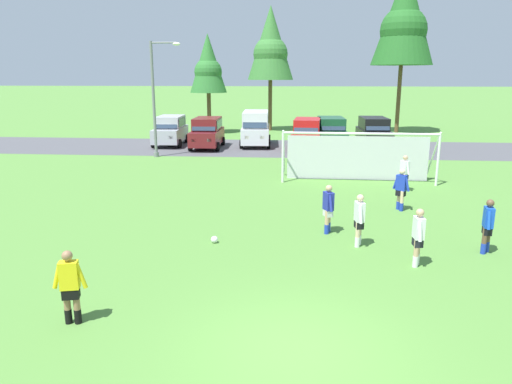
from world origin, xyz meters
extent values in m
plane|color=#518438|center=(0.00, 15.00, 0.00)|extent=(400.00, 400.00, 0.00)
cube|color=#4C4C51|center=(0.00, 25.99, 0.00)|extent=(52.00, 8.40, 0.01)
sphere|color=white|center=(-2.62, 5.82, 0.11)|extent=(0.22, 0.22, 0.22)
sphere|color=black|center=(-2.62, 5.82, 0.12)|extent=(0.08, 0.08, 0.08)
sphere|color=red|center=(-2.56, 5.82, 0.11)|extent=(0.07, 0.07, 0.07)
cylinder|color=white|center=(6.55, 14.59, 1.22)|extent=(0.12, 0.12, 2.44)
cylinder|color=white|center=(-0.77, 14.70, 1.22)|extent=(0.12, 0.12, 2.44)
cylinder|color=white|center=(2.89, 14.65, 2.44)|extent=(7.32, 0.22, 0.12)
cylinder|color=white|center=(6.57, 15.49, 1.34)|extent=(0.11, 1.94, 2.46)
cylinder|color=white|center=(-0.75, 15.60, 1.34)|extent=(0.11, 1.94, 2.46)
cube|color=silver|center=(2.91, 15.65, 1.10)|extent=(6.95, 0.14, 2.20)
cylinder|color=#936B4C|center=(-4.86, 0.62, 0.40)|extent=(0.14, 0.14, 0.80)
cylinder|color=#936B4C|center=(-4.65, 0.63, 0.40)|extent=(0.14, 0.14, 0.80)
cylinder|color=black|center=(-4.86, 0.62, 0.16)|extent=(0.15, 0.15, 0.32)
cylinder|color=black|center=(-4.65, 0.63, 0.16)|extent=(0.15, 0.15, 0.32)
cube|color=black|center=(-4.75, 0.63, 0.72)|extent=(0.38, 0.29, 0.28)
cube|color=yellow|center=(-4.75, 0.63, 1.10)|extent=(0.43, 0.32, 0.60)
sphere|color=#936B4C|center=(-4.75, 0.63, 1.53)|extent=(0.22, 0.22, 0.22)
cylinder|color=yellow|center=(-5.01, 0.61, 1.08)|extent=(0.24, 0.14, 0.55)
cylinder|color=yellow|center=(-4.50, 0.65, 1.08)|extent=(0.24, 0.14, 0.55)
cylinder|color=tan|center=(0.95, 7.01, 0.40)|extent=(0.14, 0.14, 0.80)
cylinder|color=tan|center=(1.02, 7.26, 0.40)|extent=(0.14, 0.14, 0.80)
cylinder|color=#1E38B7|center=(0.95, 7.01, 0.16)|extent=(0.15, 0.15, 0.32)
cylinder|color=#1E38B7|center=(1.02, 7.26, 0.16)|extent=(0.15, 0.15, 0.32)
cube|color=silver|center=(0.99, 7.14, 0.72)|extent=(0.34, 0.40, 0.28)
cube|color=#232D99|center=(0.99, 7.14, 1.10)|extent=(0.37, 0.44, 0.60)
sphere|color=tan|center=(0.99, 7.14, 1.53)|extent=(0.22, 0.22, 0.22)
cylinder|color=#232D99|center=(1.05, 6.89, 1.08)|extent=(0.17, 0.25, 0.55)
cylinder|color=#232D99|center=(0.92, 7.38, 1.08)|extent=(0.17, 0.25, 0.55)
cylinder|color=beige|center=(1.82, 5.83, 0.40)|extent=(0.14, 0.14, 0.80)
cylinder|color=beige|center=(1.89, 6.05, 0.40)|extent=(0.14, 0.14, 0.80)
cylinder|color=white|center=(1.82, 5.83, 0.16)|extent=(0.15, 0.15, 0.32)
cylinder|color=white|center=(1.89, 6.05, 0.16)|extent=(0.15, 0.15, 0.32)
cube|color=black|center=(1.86, 5.94, 0.72)|extent=(0.28, 0.37, 0.28)
cube|color=white|center=(1.86, 5.94, 1.10)|extent=(0.30, 0.42, 0.60)
sphere|color=beige|center=(1.86, 5.94, 1.53)|extent=(0.22, 0.22, 0.22)
cylinder|color=white|center=(1.86, 5.69, 1.08)|extent=(0.13, 0.24, 0.55)
cylinder|color=white|center=(1.85, 6.19, 1.08)|extent=(0.13, 0.24, 0.55)
cylinder|color=beige|center=(4.00, 10.02, 0.40)|extent=(0.14, 0.14, 0.80)
cylinder|color=beige|center=(3.93, 10.26, 0.40)|extent=(0.14, 0.14, 0.80)
cylinder|color=#1E38B7|center=(4.00, 10.02, 0.16)|extent=(0.15, 0.15, 0.32)
cylinder|color=#1E38B7|center=(3.93, 10.26, 0.16)|extent=(0.15, 0.15, 0.32)
cube|color=black|center=(3.96, 10.14, 0.72)|extent=(0.40, 0.38, 0.28)
cube|color=#1E38B7|center=(3.96, 10.14, 1.10)|extent=(0.45, 0.42, 0.60)
sphere|color=beige|center=(3.96, 10.14, 1.53)|extent=(0.22, 0.22, 0.22)
cylinder|color=#1E38B7|center=(4.14, 9.96, 1.08)|extent=(0.24, 0.21, 0.55)
cylinder|color=#1E38B7|center=(3.79, 10.32, 1.08)|extent=(0.24, 0.21, 0.55)
cylinder|color=tan|center=(4.74, 13.27, 0.40)|extent=(0.14, 0.14, 0.80)
cylinder|color=tan|center=(4.81, 13.54, 0.40)|extent=(0.14, 0.14, 0.80)
cylinder|color=white|center=(4.74, 13.27, 0.16)|extent=(0.15, 0.15, 0.32)
cylinder|color=white|center=(4.81, 13.54, 0.16)|extent=(0.15, 0.15, 0.32)
cube|color=black|center=(4.78, 13.40, 0.72)|extent=(0.36, 0.40, 0.28)
cube|color=white|center=(4.78, 13.40, 1.10)|extent=(0.40, 0.45, 0.60)
sphere|color=tan|center=(4.78, 13.40, 1.53)|extent=(0.22, 0.22, 0.22)
cylinder|color=white|center=(4.87, 13.17, 1.08)|extent=(0.19, 0.24, 0.55)
cylinder|color=white|center=(4.69, 13.64, 1.08)|extent=(0.19, 0.24, 0.55)
cylinder|color=brown|center=(5.47, 5.59, 0.40)|extent=(0.14, 0.14, 0.80)
cylinder|color=brown|center=(5.62, 5.76, 0.40)|extent=(0.14, 0.14, 0.80)
cylinder|color=#1E38B7|center=(5.47, 5.59, 0.16)|extent=(0.15, 0.15, 0.32)
cylinder|color=#1E38B7|center=(5.62, 5.76, 0.16)|extent=(0.15, 0.15, 0.32)
cube|color=black|center=(5.55, 5.68, 0.72)|extent=(0.27, 0.37, 0.28)
cube|color=blue|center=(5.55, 5.68, 1.10)|extent=(0.29, 0.41, 0.60)
sphere|color=brown|center=(5.55, 5.68, 1.53)|extent=(0.22, 0.22, 0.22)
cylinder|color=blue|center=(5.47, 5.43, 1.08)|extent=(0.12, 0.24, 0.55)
cylinder|color=blue|center=(5.62, 5.92, 1.08)|extent=(0.12, 0.24, 0.55)
cylinder|color=tan|center=(3.23, 4.38, 0.40)|extent=(0.14, 0.14, 0.80)
cylinder|color=tan|center=(3.31, 4.59, 0.40)|extent=(0.14, 0.14, 0.80)
cylinder|color=white|center=(3.23, 4.38, 0.16)|extent=(0.15, 0.15, 0.32)
cylinder|color=white|center=(3.31, 4.59, 0.16)|extent=(0.15, 0.15, 0.32)
cube|color=black|center=(3.27, 4.48, 0.72)|extent=(0.24, 0.35, 0.28)
cube|color=white|center=(3.27, 4.48, 1.10)|extent=(0.26, 0.39, 0.60)
sphere|color=tan|center=(3.27, 4.48, 1.53)|extent=(0.22, 0.22, 0.22)
cylinder|color=white|center=(3.24, 4.23, 1.08)|extent=(0.10, 0.23, 0.55)
cylinder|color=white|center=(3.29, 4.74, 1.08)|extent=(0.10, 0.23, 0.55)
cube|color=#B2B2BC|center=(-9.58, 26.72, 0.82)|extent=(2.11, 4.68, 1.00)
cube|color=#B2B2BC|center=(-9.59, 26.92, 1.74)|extent=(1.89, 3.08, 0.84)
cube|color=#28384C|center=(-9.52, 25.50, 1.72)|extent=(1.63, 0.45, 0.71)
cube|color=#28384C|center=(-8.70, 26.96, 1.74)|extent=(0.16, 2.55, 0.59)
cube|color=white|center=(-8.95, 24.48, 0.87)|extent=(0.28, 0.09, 0.20)
cube|color=white|center=(-9.99, 24.43, 0.87)|extent=(0.28, 0.09, 0.20)
cube|color=#B21414|center=(-9.16, 29.00, 0.87)|extent=(0.28, 0.09, 0.20)
cube|color=#B21414|center=(-10.20, 28.95, 0.87)|extent=(0.28, 0.09, 0.20)
cylinder|color=black|center=(-8.56, 25.34, 0.32)|extent=(0.27, 0.65, 0.64)
cylinder|color=black|center=(-10.46, 25.25, 0.32)|extent=(0.27, 0.65, 0.64)
cylinder|color=black|center=(-8.69, 28.19, 0.32)|extent=(0.27, 0.65, 0.64)
cylinder|color=black|center=(-10.59, 28.10, 0.32)|extent=(0.27, 0.65, 0.64)
cube|color=maroon|center=(-6.55, 25.48, 0.82)|extent=(2.00, 4.64, 1.00)
cube|color=maroon|center=(-6.56, 25.68, 1.74)|extent=(1.81, 3.04, 0.84)
cube|color=#28384C|center=(-6.53, 24.26, 1.72)|extent=(1.62, 0.41, 0.71)
cube|color=#28384C|center=(-5.67, 25.70, 1.74)|extent=(0.09, 2.55, 0.59)
cube|color=white|center=(-5.98, 23.24, 0.87)|extent=(0.28, 0.09, 0.20)
cube|color=white|center=(-7.03, 23.21, 0.87)|extent=(0.28, 0.09, 0.20)
cube|color=#B21414|center=(-6.08, 27.75, 0.87)|extent=(0.28, 0.09, 0.20)
cube|color=#B21414|center=(-7.12, 27.73, 0.87)|extent=(0.28, 0.09, 0.20)
cylinder|color=black|center=(-5.57, 24.08, 0.32)|extent=(0.25, 0.64, 0.64)
cylinder|color=black|center=(-7.47, 24.04, 0.32)|extent=(0.25, 0.64, 0.64)
cylinder|color=black|center=(-5.63, 26.93, 0.32)|extent=(0.25, 0.64, 0.64)
cylinder|color=black|center=(-7.53, 26.89, 0.32)|extent=(0.25, 0.64, 0.64)
cube|color=silver|center=(-3.18, 27.01, 0.87)|extent=(2.23, 4.90, 1.10)
cube|color=silver|center=(-3.19, 27.21, 1.97)|extent=(2.03, 4.19, 1.10)
cube|color=#28384C|center=(-3.08, 25.24, 1.95)|extent=(1.69, 0.55, 0.91)
cube|color=#28384C|center=(-2.28, 27.26, 1.97)|extent=(0.24, 3.48, 0.77)
cube|color=white|center=(-2.51, 24.68, 0.92)|extent=(0.28, 0.10, 0.20)
cube|color=white|center=(-3.59, 24.62, 0.92)|extent=(0.28, 0.10, 0.20)
cube|color=#B21414|center=(-2.78, 29.39, 0.92)|extent=(0.28, 0.10, 0.20)
cube|color=#B21414|center=(-3.85, 29.33, 0.92)|extent=(0.28, 0.10, 0.20)
cylinder|color=black|center=(-2.12, 25.58, 0.32)|extent=(0.28, 0.65, 0.64)
cylinder|color=black|center=(-4.08, 25.47, 0.32)|extent=(0.28, 0.65, 0.64)
cylinder|color=black|center=(-2.29, 28.55, 0.32)|extent=(0.28, 0.65, 0.64)
cylinder|color=black|center=(-4.24, 28.44, 0.32)|extent=(0.28, 0.65, 0.64)
cube|color=red|center=(0.58, 25.35, 0.82)|extent=(2.22, 4.72, 1.00)
cube|color=red|center=(0.60, 25.55, 1.74)|extent=(1.96, 3.12, 0.84)
cube|color=#28384C|center=(0.50, 24.14, 1.72)|extent=(1.64, 0.49, 0.71)
cube|color=#28384C|center=(1.48, 25.49, 1.74)|extent=(0.22, 2.55, 0.59)
cube|color=white|center=(0.94, 23.06, 0.87)|extent=(0.28, 0.10, 0.20)
cube|color=white|center=(-0.10, 23.14, 0.87)|extent=(0.28, 0.10, 0.20)
cube|color=#B21414|center=(1.26, 27.57, 0.87)|extent=(0.28, 0.10, 0.20)
cube|color=#B21414|center=(0.22, 27.65, 0.87)|extent=(0.28, 0.10, 0.20)
cylinder|color=black|center=(1.43, 23.87, 0.32)|extent=(0.28, 0.66, 0.64)
cylinder|color=black|center=(-0.47, 24.00, 0.32)|extent=(0.28, 0.66, 0.64)
cylinder|color=black|center=(1.63, 26.71, 0.32)|extent=(0.28, 0.66, 0.64)
cylinder|color=black|center=(-0.26, 26.84, 0.32)|extent=(0.28, 0.66, 0.64)
cube|color=#194C2D|center=(2.34, 26.51, 0.82)|extent=(2.12, 4.69, 1.00)
cube|color=#194C2D|center=(2.33, 26.71, 1.74)|extent=(1.89, 3.08, 0.84)
cube|color=#28384C|center=(2.40, 25.30, 1.72)|extent=(1.63, 0.46, 0.71)
cube|color=#28384C|center=(3.21, 26.76, 1.74)|extent=(0.16, 2.55, 0.59)
cube|color=white|center=(2.97, 24.28, 0.87)|extent=(0.28, 0.09, 0.20)
cube|color=white|center=(1.93, 24.23, 0.87)|extent=(0.28, 0.09, 0.20)
cube|color=#B21414|center=(2.75, 28.80, 0.87)|extent=(0.28, 0.09, 0.20)
cube|color=#B21414|center=(1.71, 28.75, 0.87)|extent=(0.28, 0.09, 0.20)
cylinder|color=black|center=(3.36, 25.14, 0.32)|extent=(0.27, 0.65, 0.64)
cylinder|color=black|center=(1.46, 25.04, 0.32)|extent=(0.27, 0.65, 0.64)
cylinder|color=black|center=(3.22, 27.98, 0.32)|extent=(0.27, 0.65, 0.64)
cylinder|color=black|center=(1.32, 27.89, 0.32)|extent=(0.27, 0.65, 0.64)
cube|color=black|center=(5.41, 26.76, 0.82)|extent=(2.09, 4.67, 1.00)
cube|color=black|center=(5.40, 26.96, 1.74)|extent=(1.87, 3.07, 0.84)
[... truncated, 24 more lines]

